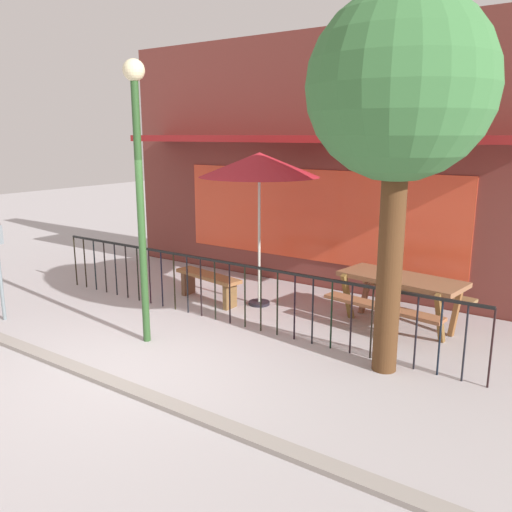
# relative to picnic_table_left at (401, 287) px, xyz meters

# --- Properties ---
(ground) EXTENTS (40.00, 40.00, 0.00)m
(ground) POSITION_rel_picnic_table_left_xyz_m (-2.17, -3.29, -0.61)
(ground) COLOR #ACA6A8
(pub_storefront) EXTENTS (8.82, 1.48, 4.63)m
(pub_storefront) POSITION_rel_picnic_table_left_xyz_m (-2.17, 1.42, 1.71)
(pub_storefront) COLOR #451710
(pub_storefront) RESTS_ON ground
(patio_fence_front) EXTENTS (7.43, 0.04, 0.97)m
(patio_fence_front) POSITION_rel_picnic_table_left_xyz_m (-2.17, -1.34, 0.05)
(patio_fence_front) COLOR black
(patio_fence_front) RESTS_ON ground
(picnic_table_left) EXTENTS (1.97, 1.59, 0.79)m
(picnic_table_left) POSITION_rel_picnic_table_left_xyz_m (0.00, 0.00, 0.00)
(picnic_table_left) COLOR brown
(picnic_table_left) RESTS_ON ground
(patio_umbrella) EXTENTS (1.96, 1.96, 2.55)m
(patio_umbrella) POSITION_rel_picnic_table_left_xyz_m (-2.32, -0.33, 1.73)
(patio_umbrella) COLOR black
(patio_umbrella) RESTS_ON ground
(patio_bench) EXTENTS (1.43, 0.57, 0.48)m
(patio_bench) POSITION_rel_picnic_table_left_xyz_m (-3.16, -0.67, -0.26)
(patio_bench) COLOR #915E36
(patio_bench) RESTS_ON ground
(street_tree) EXTENTS (2.08, 2.08, 4.37)m
(street_tree) POSITION_rel_picnic_table_left_xyz_m (0.37, -1.55, 2.67)
(street_tree) COLOR #4E3019
(street_tree) RESTS_ON ground
(street_lamp) EXTENTS (0.28, 0.28, 3.75)m
(street_lamp) POSITION_rel_picnic_table_left_xyz_m (-2.71, -2.56, 1.85)
(street_lamp) COLOR #2B5126
(street_lamp) RESTS_ON ground
(curb_edge) EXTENTS (12.35, 0.20, 0.11)m
(curb_edge) POSITION_rel_picnic_table_left_xyz_m (-2.17, -3.73, -0.61)
(curb_edge) COLOR gray
(curb_edge) RESTS_ON ground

